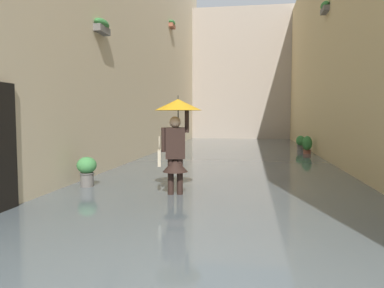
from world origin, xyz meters
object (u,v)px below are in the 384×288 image
(potted_plant_near_right, at_px, (87,171))
(potted_plant_near_left, at_px, (301,143))
(potted_plant_far_left, at_px, (307,145))
(person_wading, at_px, (176,129))

(potted_plant_near_right, bearing_deg, potted_plant_near_left, -120.64)
(potted_plant_far_left, bearing_deg, potted_plant_near_right, 54.24)
(person_wading, xyz_separation_m, potted_plant_far_left, (-3.73, -8.61, -0.94))
(potted_plant_near_right, xyz_separation_m, potted_plant_near_left, (-5.79, -9.77, -0.02))
(potted_plant_near_left, bearing_deg, potted_plant_far_left, 91.82)
(person_wading, relative_size, potted_plant_far_left, 2.46)
(person_wading, height_order, potted_plant_near_left, person_wading)
(potted_plant_near_right, height_order, potted_plant_far_left, potted_plant_far_left)
(potted_plant_near_left, bearing_deg, potted_plant_near_right, 59.36)
(potted_plant_far_left, bearing_deg, person_wading, 66.57)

